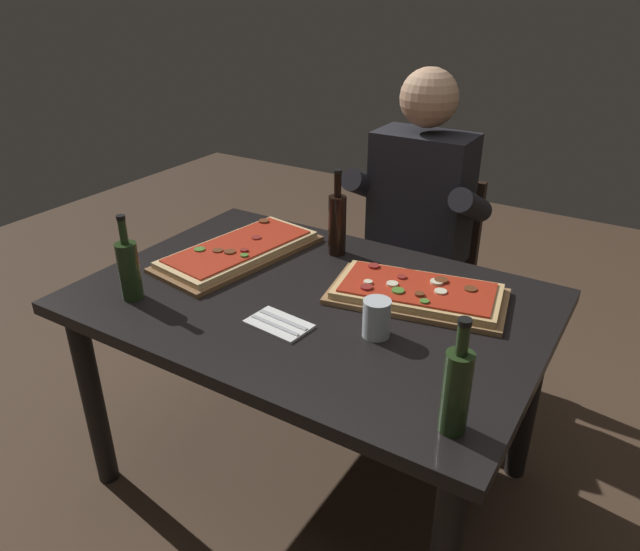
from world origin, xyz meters
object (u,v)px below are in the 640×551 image
at_px(seated_diner, 415,222).
at_px(tumbler_near_camera, 377,318).
at_px(pizza_rectangular_left, 239,251).
at_px(vinegar_bottle_green, 456,389).
at_px(wine_bottle_dark, 129,269).
at_px(oil_bottle_amber, 337,223).
at_px(diner_chair, 422,268).
at_px(dining_table, 312,323).
at_px(pizza_rectangular_front, 417,293).

bearing_deg(seated_diner, tumbler_near_camera, -73.44).
bearing_deg(pizza_rectangular_left, vinegar_bottle_green, -25.69).
distance_m(wine_bottle_dark, tumbler_near_camera, 0.76).
distance_m(wine_bottle_dark, oil_bottle_amber, 0.71).
relative_size(wine_bottle_dark, seated_diner, 0.20).
distance_m(pizza_rectangular_left, wine_bottle_dark, 0.43).
xyz_separation_m(pizza_rectangular_left, tumbler_near_camera, (0.65, -0.21, 0.03)).
bearing_deg(diner_chair, pizza_rectangular_left, -118.29).
xyz_separation_m(vinegar_bottle_green, diner_chair, (-0.56, 1.20, -0.36)).
xyz_separation_m(oil_bottle_amber, tumbler_near_camera, (0.36, -0.41, -0.06)).
distance_m(dining_table, wine_bottle_dark, 0.58).
relative_size(pizza_rectangular_front, tumbler_near_camera, 5.31).
xyz_separation_m(vinegar_bottle_green, tumbler_near_camera, (-0.31, 0.25, -0.05)).
bearing_deg(tumbler_near_camera, diner_chair, 104.57).
xyz_separation_m(dining_table, vinegar_bottle_green, (0.58, -0.35, 0.20)).
bearing_deg(oil_bottle_amber, vinegar_bottle_green, -44.33).
height_order(pizza_rectangular_front, pizza_rectangular_left, same).
xyz_separation_m(pizza_rectangular_front, wine_bottle_dark, (-0.74, -0.45, 0.08)).
relative_size(vinegar_bottle_green, tumbler_near_camera, 2.58).
height_order(pizza_rectangular_front, diner_chair, diner_chair).
xyz_separation_m(pizza_rectangular_front, tumbler_near_camera, (-0.01, -0.25, 0.03)).
relative_size(dining_table, diner_chair, 1.61).
bearing_deg(pizza_rectangular_left, tumbler_near_camera, -17.95).
xyz_separation_m(dining_table, tumbler_near_camera, (0.27, -0.09, 0.15)).
xyz_separation_m(tumbler_near_camera, seated_diner, (-0.25, 0.83, -0.05)).
bearing_deg(seated_diner, pizza_rectangular_left, -122.72).
height_order(wine_bottle_dark, seated_diner, seated_diner).
bearing_deg(pizza_rectangular_left, diner_chair, 61.71).
height_order(vinegar_bottle_green, seated_diner, seated_diner).
bearing_deg(wine_bottle_dark, tumbler_near_camera, 15.45).
height_order(pizza_rectangular_left, wine_bottle_dark, wine_bottle_dark).
height_order(pizza_rectangular_front, tumbler_near_camera, tumbler_near_camera).
height_order(diner_chair, seated_diner, seated_diner).
relative_size(pizza_rectangular_front, wine_bottle_dark, 2.13).
distance_m(vinegar_bottle_green, diner_chair, 1.37).
bearing_deg(pizza_rectangular_front, pizza_rectangular_left, -176.41).
relative_size(oil_bottle_amber, diner_chair, 0.35).
relative_size(tumbler_near_camera, diner_chair, 0.12).
bearing_deg(tumbler_near_camera, oil_bottle_amber, 131.64).
bearing_deg(tumbler_near_camera, dining_table, 160.79).
bearing_deg(pizza_rectangular_front, oil_bottle_amber, 157.12).
height_order(oil_bottle_amber, seated_diner, seated_diner).
distance_m(dining_table, oil_bottle_amber, 0.39).
relative_size(pizza_rectangular_front, pizza_rectangular_left, 0.90).
height_order(dining_table, pizza_rectangular_front, pizza_rectangular_front).
bearing_deg(oil_bottle_amber, diner_chair, 77.74).
height_order(vinegar_bottle_green, tumbler_near_camera, vinegar_bottle_green).
bearing_deg(pizza_rectangular_front, dining_table, -151.03).
height_order(tumbler_near_camera, seated_diner, seated_diner).
height_order(wine_bottle_dark, oil_bottle_amber, oil_bottle_amber).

